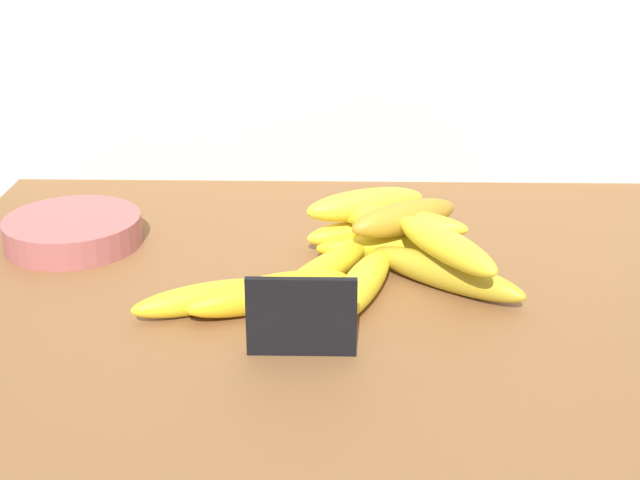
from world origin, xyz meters
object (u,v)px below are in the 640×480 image
at_px(banana_3, 269,293).
at_px(banana_10, 397,220).
at_px(fruit_bowl, 73,231).
at_px(banana_6, 446,275).
at_px(banana_2, 372,230).
at_px(banana_8, 404,218).
at_px(banana_7, 366,204).
at_px(banana_9, 446,245).
at_px(banana_0, 205,298).
at_px(banana_5, 361,284).
at_px(chalkboard_sign, 301,320).
at_px(banana_4, 394,246).
at_px(banana_1, 323,271).

xyz_separation_m(banana_3, banana_10, (0.15, 0.15, 0.03)).
bearing_deg(fruit_bowl, banana_6, -15.18).
bearing_deg(fruit_bowl, banana_2, 1.63).
relative_size(fruit_bowl, banana_8, 1.15).
distance_m(banana_7, banana_9, 0.16).
height_order(banana_0, banana_9, banana_9).
relative_size(fruit_bowl, banana_6, 0.85).
distance_m(fruit_bowl, banana_5, 0.40).
xyz_separation_m(banana_7, banana_10, (0.04, -0.04, -0.01)).
relative_size(chalkboard_sign, banana_4, 0.57).
height_order(banana_9, banana_10, banana_9).
relative_size(banana_1, banana_7, 1.15).
bearing_deg(banana_5, banana_0, -169.62).
height_order(banana_1, banana_6, banana_6).
bearing_deg(banana_7, banana_10, -42.55).
relative_size(banana_1, banana_2, 1.02).
distance_m(banana_5, banana_7, 0.16).
xyz_separation_m(banana_0, banana_7, (0.18, 0.19, 0.04)).
relative_size(banana_0, banana_2, 0.91).
height_order(chalkboard_sign, banana_4, chalkboard_sign).
distance_m(banana_2, banana_5, 0.17).
distance_m(banana_6, banana_8, 0.10).
height_order(banana_4, banana_7, banana_7).
bearing_deg(banana_3, banana_6, 15.29).
bearing_deg(banana_3, banana_1, 48.03).
distance_m(banana_2, banana_6, 0.16).
bearing_deg(banana_7, banana_3, -121.23).
height_order(banana_3, banana_4, banana_3).
height_order(banana_0, banana_2, banana_2).
bearing_deg(banana_2, banana_4, -62.25).
height_order(chalkboard_sign, banana_10, chalkboard_sign).
distance_m(banana_0, banana_10, 0.27).
bearing_deg(banana_0, banana_5, 10.38).
xyz_separation_m(banana_4, banana_10, (0.00, 0.00, 0.03)).
xyz_separation_m(banana_1, banana_7, (0.05, 0.12, 0.04)).
xyz_separation_m(banana_2, banana_8, (0.04, -0.05, 0.04)).
height_order(fruit_bowl, banana_3, banana_3).
height_order(banana_2, banana_6, same).
bearing_deg(chalkboard_sign, banana_2, 74.50).
distance_m(banana_8, banana_9, 0.10).
bearing_deg(banana_0, banana_6, 12.67).
height_order(chalkboard_sign, banana_0, chalkboard_sign).
height_order(chalkboard_sign, fruit_bowl, chalkboard_sign).
bearing_deg(banana_8, banana_9, -65.73).
bearing_deg(banana_6, banana_10, 119.37).
distance_m(chalkboard_sign, banana_0, 0.14).
bearing_deg(banana_1, banana_6, -3.98).
bearing_deg(banana_0, fruit_bowl, 136.44).
xyz_separation_m(banana_4, banana_6, (0.05, -0.09, 0.00)).
distance_m(banana_7, banana_10, 0.05).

